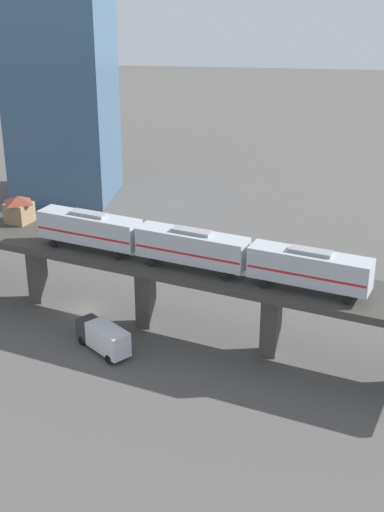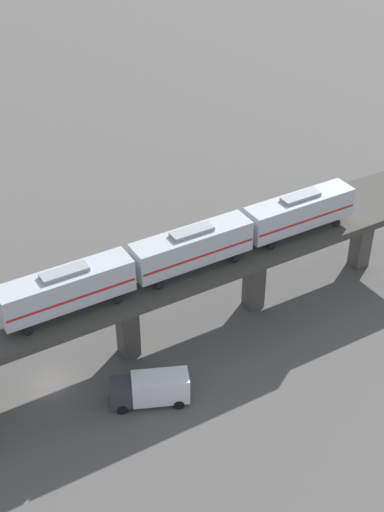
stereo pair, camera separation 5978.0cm
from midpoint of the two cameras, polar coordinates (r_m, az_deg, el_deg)
name	(u,v)px [view 1 (the left image)]	position (r m, az deg, el deg)	size (l,w,h in m)	color
ground_plane	(84,310)	(73.07, 8.05, -14.36)	(400.00, 400.00, 0.00)	#514F4C
elevated_viaduct	(82,253)	(68.73, 8.57, -9.39)	(37.03, 89.94, 8.83)	#393733
subway_train	(192,247)	(63.78, 21.32, -9.62)	(14.41, 36.18, 4.45)	#ADB2BA
signal_hut	(19,208)	(72.23, 1.27, -4.58)	(4.07, 4.07, 3.40)	#8C7251
street_car_red	(188,272)	(82.30, 15.99, -9.61)	(2.89, 4.72, 1.89)	#AD1E1E
delivery_truck	(103,337)	(65.27, 12.47, -18.07)	(6.47, 6.87, 3.20)	#333338
office_tower	(62,93)	(104.90, 0.63, 8.63)	(16.00, 16.00, 36.00)	#3D5B7A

